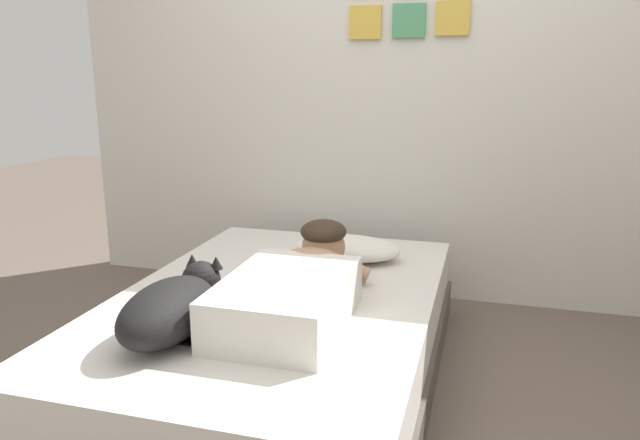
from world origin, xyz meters
name	(u,v)px	position (x,y,z in m)	size (l,w,h in m)	color
ground_plane	(348,414)	(0.00, 0.00, 0.00)	(11.96, 11.96, 0.00)	#66564C
back_wall	(408,78)	(0.00, 1.40, 1.25)	(3.98, 0.12, 2.50)	silver
bed	(278,339)	(-0.34, 0.17, 0.19)	(1.30, 1.97, 0.40)	#4C4742
pillow	(347,248)	(-0.18, 0.71, 0.45)	(0.52, 0.32, 0.11)	white
person_lying	(298,284)	(-0.21, 0.03, 0.50)	(0.43, 0.92, 0.27)	silver
dog	(173,307)	(-0.56, -0.30, 0.50)	(0.26, 0.57, 0.21)	black
coffee_cup	(331,258)	(-0.23, 0.59, 0.43)	(0.12, 0.09, 0.07)	teal
cell_phone	(194,336)	(-0.48, -0.30, 0.40)	(0.07, 0.14, 0.01)	black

